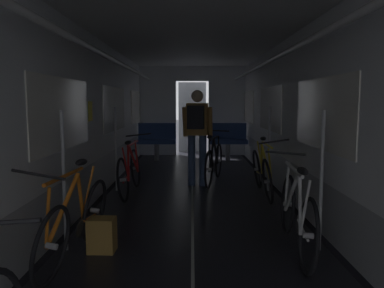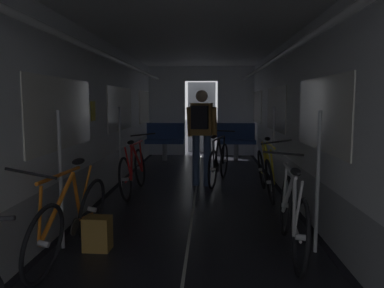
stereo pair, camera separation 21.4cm
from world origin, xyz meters
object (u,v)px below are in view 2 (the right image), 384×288
Objects in this scene: person_cyclist_aisle at (201,129)px; bicycle_black_in_aisle at (219,162)px; bicycle_orange at (71,219)px; bicycle_yellow at (266,172)px; bicycle_white at (292,215)px; bench_seat_far_left at (165,138)px; bicycle_red at (133,170)px; backpack_on_floor at (98,234)px; bench_seat_far_right at (236,138)px.

person_cyclist_aisle reaches higher than bicycle_black_in_aisle.
bicycle_orange is 1.02× the size of bicycle_black_in_aisle.
bicycle_yellow is 1.20m from bicycle_black_in_aisle.
bicycle_white is 1.02× the size of bicycle_black_in_aisle.
bicycle_black_in_aisle is at bearing 126.43° from bicycle_yellow.
bicycle_white is at bearing -72.14° from bench_seat_far_left.
bicycle_red is at bearing 88.06° from bicycle_orange.
backpack_on_floor is (0.19, 0.20, -0.21)m from bicycle_orange.
bench_seat_far_right is 0.58× the size of bicycle_white.
person_cyclist_aisle is at bearing -71.80° from bench_seat_far_left.
bicycle_yellow reaches higher than bench_seat_far_left.
person_cyclist_aisle reaches higher than bicycle_red.
person_cyclist_aisle is (0.98, -2.99, 0.45)m from bench_seat_far_left.
backpack_on_floor is at bearing 45.53° from bicycle_orange.
bicycle_black_in_aisle is at bearing -64.51° from bench_seat_far_left.
bicycle_red is at bearing 92.52° from backpack_on_floor.
bicycle_red reaches higher than bicycle_black_in_aisle.
backpack_on_floor is at bearing -107.99° from person_cyclist_aisle.
person_cyclist_aisle is 4.96× the size of backpack_on_floor.
bicycle_red is (-1.90, -3.61, -0.19)m from bench_seat_far_right.
bench_seat_far_right is 6.29m from backpack_on_floor.
bicycle_white is (-0.08, -2.31, 0.00)m from bicycle_yellow.
bicycle_yellow is at bearing -2.16° from bicycle_red.
bicycle_yellow is (2.20, 2.52, 0.00)m from bicycle_orange.
bench_seat_far_left is at bearing 180.00° from bench_seat_far_right.
bicycle_orange is at bearing -107.77° from bench_seat_far_right.
bench_seat_far_left is 0.59× the size of bicycle_black_in_aisle.
bicycle_yellow is (2.01, -3.69, -0.19)m from bench_seat_far_left.
bicycle_black_in_aisle is (1.40, 0.89, 0.00)m from bicycle_red.
backpack_on_floor is at bearing -179.37° from bicycle_white.
bicycle_black_in_aisle is (-0.71, 0.96, 0.00)m from bicycle_yellow.
bench_seat_far_left is 6.30m from bicycle_white.
bench_seat_far_left is 0.58× the size of bicycle_yellow.
bicycle_yellow is at bearing 49.19° from backpack_on_floor.
bicycle_black_in_aisle is (1.30, -2.72, -0.18)m from bench_seat_far_left.
bicycle_red is at bearing -150.48° from person_cyclist_aisle.
bicycle_orange is at bearing -174.11° from bicycle_white.
person_cyclist_aisle is at bearing -105.24° from bench_seat_far_right.
bicycle_orange is 4.99× the size of backpack_on_floor.
bicycle_white is 1.00× the size of person_cyclist_aisle.
bicycle_black_in_aisle is at bearing 100.95° from bicycle_white.
person_cyclist_aisle is (1.09, 0.62, 0.63)m from bicycle_red.
bench_seat_far_right is at bearing 91.26° from bicycle_white.
bicycle_yellow is at bearing 88.03° from bicycle_white.
bicycle_yellow is at bearing -86.72° from bench_seat_far_right.
bench_seat_far_right is 6.00m from bicycle_white.
bicycle_orange is 3.35m from bicycle_yellow.
bench_seat_far_left is 1.00× the size of bench_seat_far_right.
bench_seat_far_right is 0.58× the size of person_cyclist_aisle.
bench_seat_far_left is at bearing 108.20° from person_cyclist_aisle.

